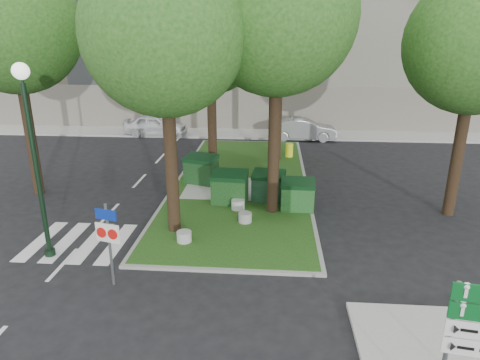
# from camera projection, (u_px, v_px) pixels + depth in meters

# --- Properties ---
(ground) EXTENTS (120.00, 120.00, 0.00)m
(ground) POSITION_uv_depth(u_px,v_px,m) (205.00, 270.00, 13.03)
(ground) COLOR black
(ground) RESTS_ON ground
(median_island) EXTENTS (6.00, 16.00, 0.12)m
(median_island) POSITION_uv_depth(u_px,v_px,m) (241.00, 182.00, 20.51)
(median_island) COLOR #1C3F12
(median_island) RESTS_ON ground
(median_kerb) EXTENTS (6.30, 16.30, 0.10)m
(median_kerb) POSITION_uv_depth(u_px,v_px,m) (241.00, 183.00, 20.52)
(median_kerb) COLOR gray
(median_kerb) RESTS_ON ground
(building_sidewalk) EXTENTS (42.00, 3.00, 0.12)m
(building_sidewalk) POSITION_uv_depth(u_px,v_px,m) (245.00, 134.00, 30.45)
(building_sidewalk) COLOR #999993
(building_sidewalk) RESTS_ON ground
(zebra_crossing) EXTENTS (5.00, 3.00, 0.01)m
(zebra_crossing) POSITION_uv_depth(u_px,v_px,m) (104.00, 243.00, 14.72)
(zebra_crossing) COLOR silver
(zebra_crossing) RESTS_ON ground
(apartment_building) EXTENTS (41.00, 12.00, 16.00)m
(apartment_building) POSITION_uv_depth(u_px,v_px,m) (252.00, 18.00, 34.94)
(apartment_building) COLOR #C4BA93
(apartment_building) RESTS_ON ground
(tree_median_near_left) EXTENTS (5.20, 5.20, 10.53)m
(tree_median_near_left) POSITION_uv_depth(u_px,v_px,m) (167.00, 17.00, 13.16)
(tree_median_near_left) COLOR black
(tree_median_near_left) RESTS_ON ground
(tree_median_mid) EXTENTS (4.80, 4.80, 9.99)m
(tree_median_mid) POSITION_uv_depth(u_px,v_px,m) (212.00, 30.00, 19.36)
(tree_median_mid) COLOR black
(tree_median_mid) RESTS_ON ground
(tree_median_far) EXTENTS (5.80, 5.80, 11.93)m
(tree_median_far) POSITION_uv_depth(u_px,v_px,m) (283.00, 2.00, 21.52)
(tree_median_far) COLOR black
(tree_median_far) RESTS_ON ground
(tree_street_left) EXTENTS (5.40, 5.40, 11.00)m
(tree_street_left) POSITION_uv_depth(u_px,v_px,m) (13.00, 12.00, 16.87)
(tree_street_left) COLOR black
(tree_street_left) RESTS_ON ground
(dumpster_a) EXTENTS (1.71, 1.43, 1.36)m
(dumpster_a) POSITION_uv_depth(u_px,v_px,m) (201.00, 169.00, 20.11)
(dumpster_a) COLOR black
(dumpster_a) RESTS_ON median_island
(dumpster_b) EXTENTS (1.55, 1.16, 1.37)m
(dumpster_b) POSITION_uv_depth(u_px,v_px,m) (230.00, 188.00, 17.72)
(dumpster_b) COLOR #0F360F
(dumpster_b) RESTS_ON median_island
(dumpster_c) EXTENTS (1.48, 1.13, 1.27)m
(dumpster_c) POSITION_uv_depth(u_px,v_px,m) (269.00, 186.00, 18.04)
(dumpster_c) COLOR #0F321B
(dumpster_c) RESTS_ON median_island
(dumpster_d) EXTENTS (1.37, 0.99, 1.25)m
(dumpster_d) POSITION_uv_depth(u_px,v_px,m) (298.00, 195.00, 17.10)
(dumpster_d) COLOR #164817
(dumpster_d) RESTS_ON median_island
(bollard_left) EXTENTS (0.50, 0.50, 0.36)m
(bollard_left) POSITION_uv_depth(u_px,v_px,m) (184.00, 236.00, 14.52)
(bollard_left) COLOR #A0A09B
(bollard_left) RESTS_ON median_island
(bollard_right) EXTENTS (0.50, 0.50, 0.36)m
(bollard_right) POSITION_uv_depth(u_px,v_px,m) (245.00, 217.00, 16.03)
(bollard_right) COLOR gray
(bollard_right) RESTS_ON median_island
(bollard_mid) EXTENTS (0.54, 0.54, 0.38)m
(bollard_mid) POSITION_uv_depth(u_px,v_px,m) (238.00, 204.00, 17.20)
(bollard_mid) COLOR #AEAFA9
(bollard_mid) RESTS_ON median_island
(litter_bin) EXTENTS (0.44, 0.44, 0.76)m
(litter_bin) POSITION_uv_depth(u_px,v_px,m) (289.00, 150.00, 24.45)
(litter_bin) COLOR yellow
(litter_bin) RESTS_ON median_island
(street_lamp) EXTENTS (0.48, 0.48, 6.08)m
(street_lamp) POSITION_uv_depth(u_px,v_px,m) (32.00, 141.00, 12.65)
(street_lamp) COLOR black
(street_lamp) RESTS_ON ground
(traffic_sign_pole) EXTENTS (0.74, 0.22, 2.50)m
(traffic_sign_pole) POSITION_uv_depth(u_px,v_px,m) (108.00, 234.00, 11.77)
(traffic_sign_pole) COLOR slate
(traffic_sign_pole) RESTS_ON ground
(car_white) EXTENTS (4.45, 2.02, 1.48)m
(car_white) POSITION_uv_depth(u_px,v_px,m) (156.00, 125.00, 29.83)
(car_white) COLOR silver
(car_white) RESTS_ON ground
(car_silver) EXTENTS (4.47, 1.61, 1.47)m
(car_silver) POSITION_uv_depth(u_px,v_px,m) (303.00, 129.00, 28.71)
(car_silver) COLOR #929599
(car_silver) RESTS_ON ground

